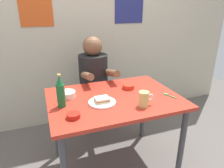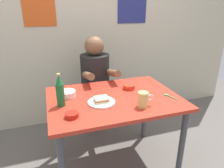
% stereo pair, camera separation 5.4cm
% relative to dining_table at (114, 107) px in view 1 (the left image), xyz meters
% --- Properties ---
extents(ground_plane, '(6.00, 6.00, 0.00)m').
position_rel_dining_table_xyz_m(ground_plane, '(0.00, 0.00, -0.65)').
color(ground_plane, '#59544F').
extents(wall_back, '(4.40, 0.09, 2.60)m').
position_rel_dining_table_xyz_m(wall_back, '(0.00, 1.05, 0.65)').
color(wall_back, '#BCB299').
rests_on(wall_back, ground).
extents(dining_table, '(1.10, 0.80, 0.74)m').
position_rel_dining_table_xyz_m(dining_table, '(0.00, 0.00, 0.00)').
color(dining_table, '#B72D1E').
rests_on(dining_table, ground).
extents(stool, '(0.34, 0.34, 0.45)m').
position_rel_dining_table_xyz_m(stool, '(-0.01, 0.63, -0.30)').
color(stool, '#4C4C51').
rests_on(stool, ground).
extents(person_seated, '(0.33, 0.56, 0.72)m').
position_rel_dining_table_xyz_m(person_seated, '(-0.01, 0.62, 0.12)').
color(person_seated, black).
rests_on(person_seated, stool).
extents(plate_orange, '(0.22, 0.22, 0.01)m').
position_rel_dining_table_xyz_m(plate_orange, '(-0.13, -0.08, 0.10)').
color(plate_orange, silver).
rests_on(plate_orange, dining_table).
extents(sandwich, '(0.11, 0.09, 0.04)m').
position_rel_dining_table_xyz_m(sandwich, '(-0.13, -0.08, 0.13)').
color(sandwich, beige).
rests_on(sandwich, plate_orange).
extents(beer_mug, '(0.13, 0.08, 0.12)m').
position_rel_dining_table_xyz_m(beer_mug, '(0.16, -0.24, 0.15)').
color(beer_mug, '#D1BC66').
rests_on(beer_mug, dining_table).
extents(beer_bottle, '(0.06, 0.06, 0.26)m').
position_rel_dining_table_xyz_m(beer_bottle, '(-0.44, -0.02, 0.21)').
color(beer_bottle, '#19602D').
rests_on(beer_bottle, dining_table).
extents(sambal_bowl_red, '(0.10, 0.10, 0.03)m').
position_rel_dining_table_xyz_m(sambal_bowl_red, '(-0.39, -0.22, 0.11)').
color(sambal_bowl_red, '#B21E14').
rests_on(sambal_bowl_red, dining_table).
extents(sauce_bowl_chili, '(0.11, 0.11, 0.04)m').
position_rel_dining_table_xyz_m(sauce_bowl_chili, '(0.19, 0.13, 0.12)').
color(sauce_bowl_chili, red).
rests_on(sauce_bowl_chili, dining_table).
extents(rice_bowl_white, '(0.14, 0.14, 0.05)m').
position_rel_dining_table_xyz_m(rice_bowl_white, '(-0.37, 0.13, 0.12)').
color(rice_bowl_white, silver).
rests_on(rice_bowl_white, dining_table).
extents(spoon, '(0.06, 0.12, 0.01)m').
position_rel_dining_table_xyz_m(spoon, '(0.45, -0.13, 0.10)').
color(spoon, '#26A559').
rests_on(spoon, dining_table).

